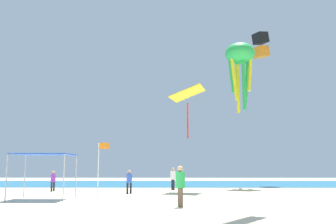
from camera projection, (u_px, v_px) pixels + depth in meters
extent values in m
cube|color=beige|center=(134.00, 212.00, 15.87)|extent=(110.00, 110.00, 0.10)
cube|color=#1E6B93|center=(160.00, 183.00, 44.25)|extent=(110.00, 19.04, 0.03)
cylinder|color=#B2B2B7|center=(6.00, 178.00, 20.66)|extent=(0.07, 0.07, 2.56)
cylinder|color=#B2B2B7|center=(64.00, 178.00, 20.62)|extent=(0.07, 0.07, 2.56)
cylinder|color=#B2B2B7|center=(25.00, 177.00, 23.22)|extent=(0.07, 0.07, 2.56)
cylinder|color=#B2B2B7|center=(76.00, 177.00, 23.17)|extent=(0.07, 0.07, 2.56)
cube|color=blue|center=(44.00, 154.00, 22.11)|extent=(3.24, 2.65, 0.06)
cylinder|color=black|center=(127.00, 188.00, 26.57)|extent=(0.15, 0.15, 0.75)
cylinder|color=black|center=(131.00, 188.00, 26.78)|extent=(0.15, 0.15, 0.75)
cylinder|color=blue|center=(129.00, 178.00, 26.78)|extent=(0.39, 0.39, 0.66)
sphere|color=tan|center=(129.00, 172.00, 26.85)|extent=(0.25, 0.25, 0.25)
cylinder|color=black|center=(172.00, 185.00, 31.68)|extent=(0.16, 0.16, 0.83)
cylinder|color=black|center=(174.00, 185.00, 31.38)|extent=(0.16, 0.16, 0.83)
cylinder|color=white|center=(173.00, 175.00, 31.64)|extent=(0.43, 0.43, 0.72)
sphere|color=tan|center=(173.00, 169.00, 31.72)|extent=(0.27, 0.27, 0.27)
cylinder|color=brown|center=(181.00, 198.00, 17.41)|extent=(0.17, 0.17, 0.86)
cylinder|color=brown|center=(179.00, 197.00, 17.73)|extent=(0.17, 0.17, 0.86)
cylinder|color=green|center=(180.00, 180.00, 17.69)|extent=(0.45, 0.45, 0.75)
sphere|color=tan|center=(180.00, 169.00, 17.76)|extent=(0.28, 0.28, 0.28)
cylinder|color=black|center=(54.00, 187.00, 29.59)|extent=(0.14, 0.14, 0.72)
cylinder|color=black|center=(52.00, 187.00, 29.33)|extent=(0.14, 0.14, 0.72)
cylinder|color=purple|center=(53.00, 178.00, 29.56)|extent=(0.38, 0.38, 0.63)
sphere|color=tan|center=(53.00, 172.00, 29.62)|extent=(0.23, 0.23, 0.23)
cylinder|color=silver|center=(98.00, 172.00, 20.86)|extent=(0.06, 0.06, 3.20)
cube|color=orange|center=(104.00, 146.00, 21.07)|extent=(0.55, 0.02, 0.35)
cube|color=black|center=(260.00, 38.00, 43.79)|extent=(1.98, 1.92, 1.40)
cube|color=orange|center=(261.00, 52.00, 43.55)|extent=(1.98, 1.92, 1.40)
cube|color=yellow|center=(187.00, 93.00, 30.62)|extent=(3.14, 3.24, 0.97)
cylinder|color=red|center=(188.00, 121.00, 30.29)|extent=(0.15, 0.15, 2.85)
ellipsoid|color=green|center=(240.00, 53.00, 37.47)|extent=(3.78, 3.78, 2.11)
cylinder|color=green|center=(232.00, 77.00, 37.47)|extent=(0.63, 0.44, 3.27)
cylinder|color=yellow|center=(234.00, 79.00, 36.52)|extent=(0.65, 0.59, 4.24)
cylinder|color=green|center=(244.00, 83.00, 36.12)|extent=(0.40, 0.83, 5.20)
cylinder|color=yellow|center=(250.00, 75.00, 36.80)|extent=(0.63, 0.44, 3.27)
cylinder|color=green|center=(247.00, 82.00, 37.60)|extent=(0.65, 0.59, 4.24)
cylinder|color=yellow|center=(238.00, 87.00, 37.86)|extent=(0.40, 0.83, 5.20)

